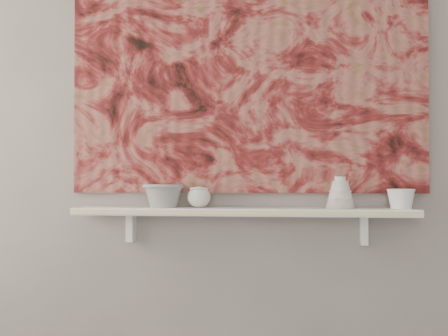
% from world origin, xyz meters
% --- Properties ---
extents(wall_back, '(3.60, 0.00, 3.60)m').
position_xyz_m(wall_back, '(0.00, 1.60, 1.35)').
color(wall_back, gray).
rests_on(wall_back, floor).
extents(shelf, '(1.40, 0.18, 0.03)m').
position_xyz_m(shelf, '(0.00, 1.51, 0.92)').
color(shelf, white).
rests_on(shelf, wall_back).
extents(shelf_stripe, '(1.40, 0.01, 0.02)m').
position_xyz_m(shelf_stripe, '(0.00, 1.41, 0.92)').
color(shelf_stripe, beige).
rests_on(shelf_stripe, shelf).
extents(bracket_left, '(0.03, 0.06, 0.12)m').
position_xyz_m(bracket_left, '(-0.49, 1.57, 0.84)').
color(bracket_left, white).
rests_on(bracket_left, wall_back).
extents(bracket_right, '(0.03, 0.06, 0.12)m').
position_xyz_m(bracket_right, '(0.49, 1.57, 0.84)').
color(bracket_right, white).
rests_on(bracket_right, wall_back).
extents(painting, '(1.50, 0.02, 1.10)m').
position_xyz_m(painting, '(0.00, 1.59, 1.54)').
color(painting, maroon).
rests_on(painting, wall_back).
extents(house_motif, '(0.09, 0.00, 0.08)m').
position_xyz_m(house_motif, '(0.45, 1.57, 1.23)').
color(house_motif, black).
rests_on(house_motif, painting).
extents(bowl_grey, '(0.19, 0.19, 0.10)m').
position_xyz_m(bowl_grey, '(-0.33, 1.51, 0.98)').
color(bowl_grey, gray).
rests_on(bowl_grey, shelf).
extents(cup_cream, '(0.12, 0.12, 0.09)m').
position_xyz_m(cup_cream, '(-0.18, 1.51, 0.97)').
color(cup_cream, silver).
rests_on(cup_cream, shelf).
extents(bell_vessel, '(0.16, 0.16, 0.13)m').
position_xyz_m(bell_vessel, '(0.39, 1.51, 0.99)').
color(bell_vessel, beige).
rests_on(bell_vessel, shelf).
extents(bowl_white, '(0.15, 0.15, 0.08)m').
position_xyz_m(bowl_white, '(0.63, 1.51, 0.97)').
color(bowl_white, white).
rests_on(bowl_white, shelf).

